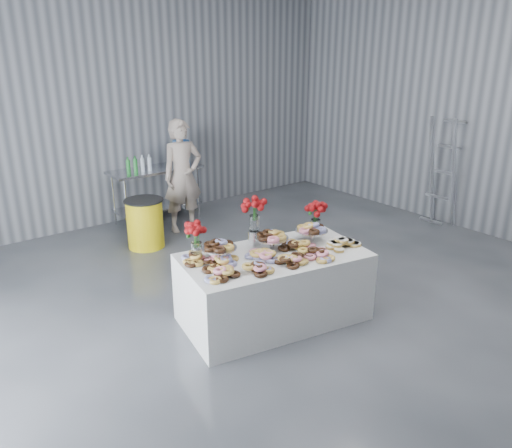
% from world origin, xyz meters
% --- Properties ---
extents(ground, '(9.00, 9.00, 0.00)m').
position_xyz_m(ground, '(0.00, 0.00, 0.00)').
color(ground, '#323539').
rests_on(ground, ground).
extents(room_walls, '(8.04, 9.04, 4.02)m').
position_xyz_m(room_walls, '(-0.27, 0.07, 2.64)').
color(room_walls, gray).
rests_on(room_walls, ground).
extents(display_table, '(2.05, 1.34, 0.75)m').
position_xyz_m(display_table, '(-0.28, 0.44, 0.38)').
color(display_table, white).
rests_on(display_table, ground).
extents(prep_table, '(1.50, 0.60, 0.90)m').
position_xyz_m(prep_table, '(0.24, 4.10, 0.62)').
color(prep_table, silver).
rests_on(prep_table, ground).
extents(donut_mounds, '(1.92, 1.12, 0.09)m').
position_xyz_m(donut_mounds, '(-0.28, 0.39, 0.80)').
color(donut_mounds, gold).
rests_on(donut_mounds, display_table).
extents(cake_stand_left, '(0.36, 0.36, 0.17)m').
position_xyz_m(cake_stand_left, '(-0.79, 0.69, 0.89)').
color(cake_stand_left, silver).
rests_on(cake_stand_left, display_table).
extents(cake_stand_mid, '(0.36, 0.36, 0.17)m').
position_xyz_m(cake_stand_mid, '(-0.20, 0.58, 0.89)').
color(cake_stand_mid, silver).
rests_on(cake_stand_mid, display_table).
extents(cake_stand_right, '(0.36, 0.36, 0.17)m').
position_xyz_m(cake_stand_right, '(0.29, 0.49, 0.89)').
color(cake_stand_right, silver).
rests_on(cake_stand_right, display_table).
extents(danish_pile, '(0.48, 0.48, 0.11)m').
position_xyz_m(danish_pile, '(0.43, 0.15, 0.81)').
color(danish_pile, white).
rests_on(danish_pile, display_table).
extents(bouquet_left, '(0.26, 0.26, 0.42)m').
position_xyz_m(bouquet_left, '(-0.97, 0.83, 1.05)').
color(bouquet_left, white).
rests_on(bouquet_left, display_table).
extents(bouquet_right, '(0.26, 0.26, 0.42)m').
position_xyz_m(bouquet_right, '(0.47, 0.61, 1.05)').
color(bouquet_right, white).
rests_on(bouquet_right, display_table).
extents(bouquet_center, '(0.26, 0.26, 0.57)m').
position_xyz_m(bouquet_center, '(-0.26, 0.79, 1.13)').
color(bouquet_center, silver).
rests_on(bouquet_center, display_table).
extents(water_jug, '(0.28, 0.28, 0.55)m').
position_xyz_m(water_jug, '(0.74, 4.10, 1.15)').
color(water_jug, '#4388E4').
rests_on(water_jug, prep_table).
extents(drink_bottles, '(0.54, 0.08, 0.27)m').
position_xyz_m(drink_bottles, '(-0.08, 4.00, 1.04)').
color(drink_bottles, '#268C33').
rests_on(drink_bottles, prep_table).
extents(person, '(0.67, 0.48, 1.75)m').
position_xyz_m(person, '(0.38, 3.45, 0.87)').
color(person, '#CC8C93').
rests_on(person, ground).
extents(trash_barrel, '(0.56, 0.56, 0.72)m').
position_xyz_m(trash_barrel, '(-0.44, 3.16, 0.36)').
color(trash_barrel, yellow).
rests_on(trash_barrel, ground).
extents(stepladder, '(0.61, 0.45, 1.79)m').
position_xyz_m(stepladder, '(3.75, 1.10, 0.89)').
color(stepladder, silver).
rests_on(stepladder, ground).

